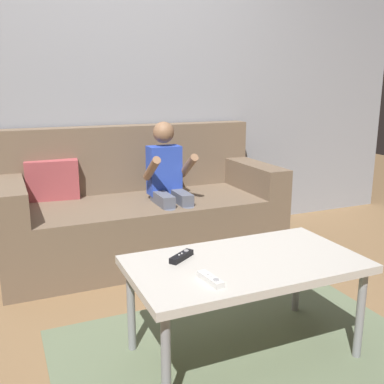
{
  "coord_description": "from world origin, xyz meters",
  "views": [
    {
      "loc": [
        -0.8,
        -1.79,
        1.18
      ],
      "look_at": [
        0.16,
        0.43,
        0.59
      ],
      "focal_mm": 41.6,
      "sensor_mm": 36.0,
      "label": 1
    }
  ],
  "objects_px": {
    "person_seated_on_couch": "(169,183)",
    "game_remote_black_near_edge": "(182,256)",
    "couch": "(140,212)",
    "coffee_table": "(245,269)",
    "game_remote_white_center": "(211,279)"
  },
  "relations": [
    {
      "from": "person_seated_on_couch",
      "to": "coffee_table",
      "type": "height_order",
      "value": "person_seated_on_couch"
    },
    {
      "from": "couch",
      "to": "game_remote_black_near_edge",
      "type": "height_order",
      "value": "couch"
    },
    {
      "from": "couch",
      "to": "coffee_table",
      "type": "bearing_deg",
      "value": -87.61
    },
    {
      "from": "couch",
      "to": "game_remote_black_near_edge",
      "type": "relative_size",
      "value": 13.82
    },
    {
      "from": "person_seated_on_couch",
      "to": "game_remote_black_near_edge",
      "type": "bearing_deg",
      "value": -107.74
    },
    {
      "from": "couch",
      "to": "person_seated_on_couch",
      "type": "height_order",
      "value": "person_seated_on_couch"
    },
    {
      "from": "coffee_table",
      "to": "game_remote_black_near_edge",
      "type": "distance_m",
      "value": 0.28
    },
    {
      "from": "couch",
      "to": "game_remote_white_center",
      "type": "relative_size",
      "value": 13.04
    },
    {
      "from": "couch",
      "to": "person_seated_on_couch",
      "type": "bearing_deg",
      "value": -51.23
    },
    {
      "from": "person_seated_on_couch",
      "to": "game_remote_black_near_edge",
      "type": "relative_size",
      "value": 6.92
    },
    {
      "from": "coffee_table",
      "to": "person_seated_on_couch",
      "type": "bearing_deg",
      "value": 85.58
    },
    {
      "from": "couch",
      "to": "person_seated_on_couch",
      "type": "xyz_separation_m",
      "value": [
        0.15,
        -0.18,
        0.23
      ]
    },
    {
      "from": "coffee_table",
      "to": "game_remote_white_center",
      "type": "height_order",
      "value": "game_remote_white_center"
    },
    {
      "from": "game_remote_black_near_edge",
      "to": "game_remote_white_center",
      "type": "xyz_separation_m",
      "value": [
        0.01,
        -0.26,
        0.0
      ]
    },
    {
      "from": "game_remote_black_near_edge",
      "to": "coffee_table",
      "type": "bearing_deg",
      "value": -26.43
    }
  ]
}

